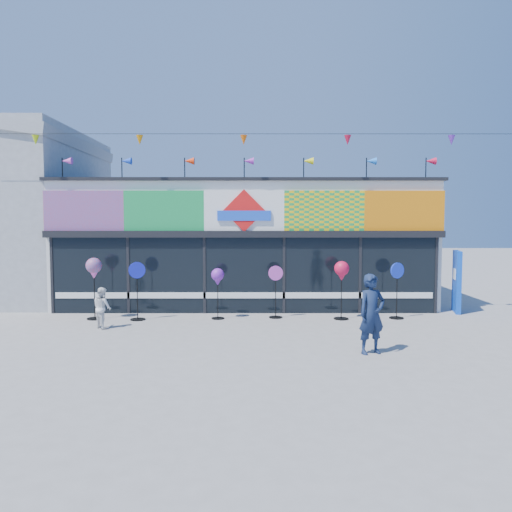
{
  "coord_description": "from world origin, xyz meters",
  "views": [
    {
      "loc": [
        0.33,
        -11.56,
        2.79
      ],
      "look_at": [
        0.35,
        2.0,
        1.84
      ],
      "focal_mm": 35.0,
      "sensor_mm": 36.0,
      "label": 1
    }
  ],
  "objects_px": {
    "blue_sign": "(457,281)",
    "spinner_1": "(137,289)",
    "spinner_2": "(218,278)",
    "spinner_3": "(276,290)",
    "adult_man": "(372,314)",
    "spinner_4": "(342,273)",
    "spinner_5": "(397,289)",
    "child": "(102,308)",
    "spinner_0": "(94,270)"
  },
  "relations": [
    {
      "from": "blue_sign",
      "to": "spinner_1",
      "type": "height_order",
      "value": "blue_sign"
    },
    {
      "from": "spinner_2",
      "to": "spinner_3",
      "type": "bearing_deg",
      "value": 5.19
    },
    {
      "from": "spinner_2",
      "to": "adult_man",
      "type": "distance_m",
      "value": 5.16
    },
    {
      "from": "spinner_4",
      "to": "spinner_5",
      "type": "relative_size",
      "value": 1.03
    },
    {
      "from": "blue_sign",
      "to": "spinner_4",
      "type": "height_order",
      "value": "blue_sign"
    },
    {
      "from": "blue_sign",
      "to": "spinner_5",
      "type": "bearing_deg",
      "value": -140.63
    },
    {
      "from": "spinner_4",
      "to": "blue_sign",
      "type": "bearing_deg",
      "value": 16.75
    },
    {
      "from": "spinner_1",
      "to": "spinner_5",
      "type": "height_order",
      "value": "spinner_1"
    },
    {
      "from": "child",
      "to": "spinner_0",
      "type": "bearing_deg",
      "value": -18.52
    },
    {
      "from": "spinner_3",
      "to": "child",
      "type": "height_order",
      "value": "spinner_3"
    },
    {
      "from": "child",
      "to": "blue_sign",
      "type": "bearing_deg",
      "value": -122.14
    },
    {
      "from": "spinner_5",
      "to": "adult_man",
      "type": "height_order",
      "value": "adult_man"
    },
    {
      "from": "spinner_0",
      "to": "spinner_2",
      "type": "bearing_deg",
      "value": 0.77
    },
    {
      "from": "spinner_4",
      "to": "child",
      "type": "bearing_deg",
      "value": -169.8
    },
    {
      "from": "blue_sign",
      "to": "spinner_0",
      "type": "relative_size",
      "value": 1.07
    },
    {
      "from": "spinner_1",
      "to": "spinner_2",
      "type": "distance_m",
      "value": 2.28
    },
    {
      "from": "spinner_0",
      "to": "spinner_2",
      "type": "relative_size",
      "value": 1.21
    },
    {
      "from": "spinner_3",
      "to": "child",
      "type": "relative_size",
      "value": 1.41
    },
    {
      "from": "blue_sign",
      "to": "spinner_0",
      "type": "height_order",
      "value": "blue_sign"
    },
    {
      "from": "spinner_3",
      "to": "spinner_4",
      "type": "height_order",
      "value": "spinner_4"
    },
    {
      "from": "spinner_0",
      "to": "spinner_5",
      "type": "height_order",
      "value": "spinner_0"
    },
    {
      "from": "blue_sign",
      "to": "spinner_5",
      "type": "relative_size",
      "value": 1.17
    },
    {
      "from": "spinner_1",
      "to": "adult_man",
      "type": "relative_size",
      "value": 0.97
    },
    {
      "from": "spinner_1",
      "to": "spinner_5",
      "type": "xyz_separation_m",
      "value": [
        7.38,
        0.2,
        -0.02
      ]
    },
    {
      "from": "blue_sign",
      "to": "spinner_4",
      "type": "xyz_separation_m",
      "value": [
        -3.73,
        -1.12,
        0.38
      ]
    },
    {
      "from": "adult_man",
      "to": "child",
      "type": "xyz_separation_m",
      "value": [
        -6.44,
        2.54,
        -0.31
      ]
    },
    {
      "from": "adult_man",
      "to": "spinner_4",
      "type": "bearing_deg",
      "value": 68.38
    },
    {
      "from": "spinner_2",
      "to": "spinner_5",
      "type": "bearing_deg",
      "value": 0.4
    },
    {
      "from": "spinner_0",
      "to": "adult_man",
      "type": "bearing_deg",
      "value": -27.89
    },
    {
      "from": "blue_sign",
      "to": "spinner_2",
      "type": "relative_size",
      "value": 1.3
    },
    {
      "from": "blue_sign",
      "to": "adult_man",
      "type": "xyz_separation_m",
      "value": [
        -3.73,
        -4.82,
        -0.1
      ]
    },
    {
      "from": "spinner_3",
      "to": "spinner_4",
      "type": "relative_size",
      "value": 0.91
    },
    {
      "from": "spinner_2",
      "to": "spinner_5",
      "type": "xyz_separation_m",
      "value": [
        5.12,
        0.04,
        -0.31
      ]
    },
    {
      "from": "spinner_3",
      "to": "spinner_4",
      "type": "distance_m",
      "value": 1.95
    },
    {
      "from": "spinner_1",
      "to": "child",
      "type": "relative_size",
      "value": 1.53
    },
    {
      "from": "adult_man",
      "to": "child",
      "type": "distance_m",
      "value": 6.93
    },
    {
      "from": "spinner_0",
      "to": "child",
      "type": "bearing_deg",
      "value": -63.74
    },
    {
      "from": "spinner_1",
      "to": "child",
      "type": "distance_m",
      "value": 1.29
    },
    {
      "from": "spinner_1",
      "to": "blue_sign",
      "type": "bearing_deg",
      "value": 7.33
    },
    {
      "from": "blue_sign",
      "to": "spinner_2",
      "type": "distance_m",
      "value": 7.33
    },
    {
      "from": "spinner_3",
      "to": "child",
      "type": "xyz_separation_m",
      "value": [
        -4.58,
        -1.37,
        -0.26
      ]
    },
    {
      "from": "spinner_1",
      "to": "spinner_4",
      "type": "distance_m",
      "value": 5.79
    },
    {
      "from": "spinner_2",
      "to": "adult_man",
      "type": "height_order",
      "value": "adult_man"
    },
    {
      "from": "spinner_1",
      "to": "spinner_2",
      "type": "relative_size",
      "value": 1.13
    },
    {
      "from": "spinner_4",
      "to": "child",
      "type": "relative_size",
      "value": 1.55
    },
    {
      "from": "spinner_0",
      "to": "spinner_2",
      "type": "height_order",
      "value": "spinner_0"
    },
    {
      "from": "blue_sign",
      "to": "spinner_3",
      "type": "height_order",
      "value": "blue_sign"
    },
    {
      "from": "blue_sign",
      "to": "adult_man",
      "type": "relative_size",
      "value": 1.12
    },
    {
      "from": "spinner_5",
      "to": "blue_sign",
      "type": "bearing_deg",
      "value": 25.74
    },
    {
      "from": "spinner_3",
      "to": "spinner_4",
      "type": "bearing_deg",
      "value": -6.54
    }
  ]
}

